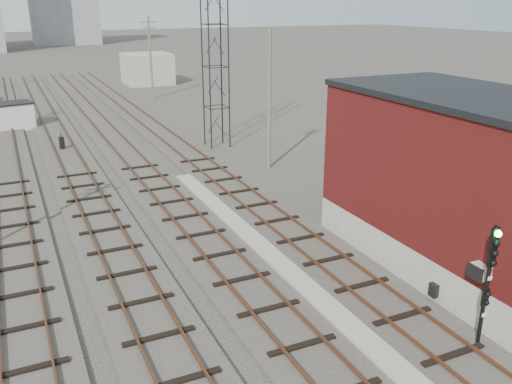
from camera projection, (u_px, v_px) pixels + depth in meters
ground at (92, 100)px, 61.13m from camera, size 320.00×320.00×0.00m
track_right at (165, 137)px, 44.14m from camera, size 3.20×90.00×0.39m
track_mid_right at (116, 142)px, 42.55m from camera, size 3.20×90.00×0.39m
track_mid_left at (63, 148)px, 40.95m from camera, size 3.20×90.00×0.39m
track_left at (5, 153)px, 39.36m from camera, size 3.20×90.00×0.39m
platform_curb at (289, 273)px, 21.97m from camera, size 0.90×28.00×0.26m
brick_building at (467, 183)px, 21.88m from camera, size 6.54×12.20×7.22m
lattice_tower at (215, 46)px, 39.45m from camera, size 1.60×1.60×15.00m
utility_pole_right_a at (269, 96)px, 34.77m from camera, size 1.80×0.24×9.00m
utility_pole_right_b at (150, 56)px, 60.41m from camera, size 1.80×0.24×9.00m
shed_right at (147, 69)px, 72.59m from camera, size 6.00×6.00×4.00m
signal_mast at (489, 278)px, 16.57m from camera, size 0.40×0.42×4.29m
switch_stand at (62, 143)px, 40.11m from camera, size 0.39×0.39×1.31m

